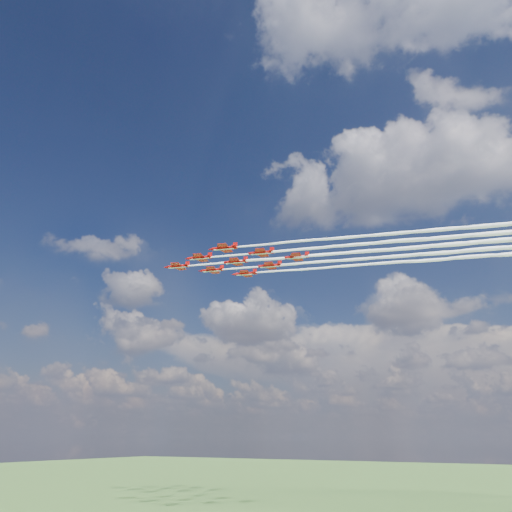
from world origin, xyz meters
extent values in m
plane|color=#2D511E|center=(0.00, 0.00, 0.00)|extent=(600.00, 600.00, 0.00)
cylinder|color=#BB0C0A|center=(-18.01, -10.77, 73.98)|extent=(6.86, 2.85, 0.94)
cone|color=#BB0C0A|center=(-22.13, -11.98, 73.98)|extent=(1.91, 1.39, 0.94)
cone|color=#BB0C0A|center=(-14.14, -9.63, 73.98)|extent=(1.48, 1.19, 0.86)
ellipsoid|color=black|center=(-19.66, -11.26, 74.37)|extent=(1.93, 1.25, 0.61)
cube|color=#BB0C0A|center=(-17.60, -10.65, 73.94)|extent=(4.87, 8.35, 0.12)
cube|color=#BB0C0A|center=(-14.72, -9.80, 73.98)|extent=(2.03, 3.31, 0.10)
cube|color=#BB0C0A|center=(-14.55, -9.75, 74.75)|extent=(1.35, 0.50, 1.55)
cube|color=silver|center=(-18.01, -10.77, 73.55)|extent=(6.40, 2.56, 0.10)
cylinder|color=#BB0C0A|center=(-6.33, -14.18, 73.98)|extent=(6.86, 2.85, 0.94)
cone|color=#BB0C0A|center=(-10.44, -15.39, 73.98)|extent=(1.91, 1.39, 0.94)
cone|color=#BB0C0A|center=(-2.45, -13.04, 73.98)|extent=(1.48, 1.19, 0.86)
ellipsoid|color=black|center=(-7.97, -14.67, 74.37)|extent=(1.93, 1.25, 0.61)
cube|color=#BB0C0A|center=(-5.91, -14.06, 73.94)|extent=(4.87, 8.35, 0.12)
cube|color=#BB0C0A|center=(-3.03, -13.21, 73.98)|extent=(2.03, 3.31, 0.10)
cube|color=#BB0C0A|center=(-2.87, -13.16, 74.75)|extent=(1.35, 0.50, 1.55)
cube|color=silver|center=(-6.33, -14.18, 73.55)|extent=(6.40, 2.56, 0.10)
cylinder|color=#BB0C0A|center=(-10.04, -1.57, 73.98)|extent=(6.86, 2.85, 0.94)
cone|color=#BB0C0A|center=(-14.16, -2.79, 73.98)|extent=(1.91, 1.39, 0.94)
cone|color=#BB0C0A|center=(-6.17, -0.43, 73.98)|extent=(1.48, 1.19, 0.86)
ellipsoid|color=black|center=(-11.68, -2.06, 74.37)|extent=(1.93, 1.25, 0.61)
cube|color=#BB0C0A|center=(-9.62, -1.45, 73.94)|extent=(4.87, 8.35, 0.12)
cube|color=#BB0C0A|center=(-6.74, -0.60, 73.98)|extent=(2.03, 3.31, 0.10)
cube|color=#BB0C0A|center=(-6.58, -0.56, 74.75)|extent=(1.35, 0.50, 1.55)
cube|color=silver|center=(-10.04, -1.57, 73.55)|extent=(6.40, 2.56, 0.10)
cylinder|color=#BB0C0A|center=(5.36, -17.59, 73.98)|extent=(6.86, 2.85, 0.94)
cone|color=#BB0C0A|center=(1.24, -18.80, 73.98)|extent=(1.91, 1.39, 0.94)
cone|color=#BB0C0A|center=(9.23, -16.45, 73.98)|extent=(1.48, 1.19, 0.86)
ellipsoid|color=black|center=(3.71, -18.07, 74.37)|extent=(1.93, 1.25, 0.61)
cube|color=#BB0C0A|center=(5.77, -17.47, 73.94)|extent=(4.87, 8.35, 0.12)
cube|color=#BB0C0A|center=(8.66, -16.62, 73.98)|extent=(2.03, 3.31, 0.10)
cube|color=#BB0C0A|center=(8.82, -16.57, 74.75)|extent=(1.35, 0.50, 1.55)
cube|color=silver|center=(5.36, -17.59, 73.55)|extent=(6.40, 2.56, 0.10)
cylinder|color=#BB0C0A|center=(1.65, -4.98, 73.98)|extent=(6.86, 2.85, 0.94)
cone|color=#BB0C0A|center=(-2.47, -6.20, 73.98)|extent=(1.91, 1.39, 0.94)
cone|color=#BB0C0A|center=(5.52, -3.84, 73.98)|extent=(1.48, 1.19, 0.86)
ellipsoid|color=black|center=(0.00, -5.47, 74.37)|extent=(1.93, 1.25, 0.61)
cube|color=#BB0C0A|center=(2.06, -4.86, 73.94)|extent=(4.87, 8.35, 0.12)
cube|color=#BB0C0A|center=(4.95, -4.01, 73.98)|extent=(2.03, 3.31, 0.10)
cube|color=#BB0C0A|center=(5.11, -3.96, 74.75)|extent=(1.35, 0.50, 1.55)
cube|color=silver|center=(1.65, -4.98, 73.55)|extent=(6.40, 2.56, 0.10)
cylinder|color=#BB0C0A|center=(-2.06, 7.62, 73.98)|extent=(6.86, 2.85, 0.94)
cone|color=#BB0C0A|center=(-6.18, 6.41, 73.98)|extent=(1.91, 1.39, 0.94)
cone|color=#BB0C0A|center=(1.81, 8.76, 73.98)|extent=(1.48, 1.19, 0.86)
ellipsoid|color=black|center=(-3.71, 7.14, 74.37)|extent=(1.93, 1.25, 0.61)
cube|color=#BB0C0A|center=(-1.65, 7.75, 73.94)|extent=(4.87, 8.35, 0.12)
cube|color=#BB0C0A|center=(1.23, 8.59, 73.98)|extent=(2.03, 3.31, 0.10)
cube|color=#BB0C0A|center=(1.40, 8.64, 74.75)|extent=(1.35, 0.50, 1.55)
cube|color=silver|center=(-2.06, 7.62, 73.55)|extent=(6.40, 2.56, 0.10)
cylinder|color=#BB0C0A|center=(13.34, -8.39, 73.98)|extent=(6.86, 2.85, 0.94)
cone|color=#BB0C0A|center=(9.22, -9.60, 73.98)|extent=(1.91, 1.39, 0.94)
cone|color=#BB0C0A|center=(17.21, -7.25, 73.98)|extent=(1.48, 1.19, 0.86)
ellipsoid|color=black|center=(11.69, -8.88, 74.37)|extent=(1.93, 1.25, 0.61)
cube|color=#BB0C0A|center=(13.75, -8.27, 73.94)|extent=(4.87, 8.35, 0.12)
cube|color=#BB0C0A|center=(16.63, -7.42, 73.98)|extent=(2.03, 3.31, 0.10)
cube|color=#BB0C0A|center=(16.80, -7.37, 74.75)|extent=(1.35, 0.50, 1.55)
cube|color=silver|center=(13.34, -8.39, 73.55)|extent=(6.40, 2.56, 0.10)
cylinder|color=#BB0C0A|center=(9.63, 4.22, 73.98)|extent=(6.86, 2.85, 0.94)
cone|color=#BB0C0A|center=(5.51, 3.00, 73.98)|extent=(1.91, 1.39, 0.94)
cone|color=#BB0C0A|center=(13.50, 5.36, 73.98)|extent=(1.48, 1.19, 0.86)
ellipsoid|color=black|center=(7.98, 3.73, 74.37)|extent=(1.93, 1.25, 0.61)
cube|color=#BB0C0A|center=(10.04, 4.34, 73.94)|extent=(4.87, 8.35, 0.12)
cube|color=#BB0C0A|center=(12.92, 5.19, 73.98)|extent=(2.03, 3.31, 0.10)
cube|color=#BB0C0A|center=(13.09, 5.23, 74.75)|extent=(1.35, 0.50, 1.55)
cube|color=silver|center=(9.63, 4.22, 73.55)|extent=(6.40, 2.56, 0.10)
cylinder|color=#BB0C0A|center=(21.31, 0.81, 73.98)|extent=(6.86, 2.85, 0.94)
cone|color=#BB0C0A|center=(17.19, -0.41, 73.98)|extent=(1.91, 1.39, 0.94)
cone|color=#BB0C0A|center=(25.18, 1.95, 73.98)|extent=(1.48, 1.19, 0.86)
ellipsoid|color=black|center=(19.67, 0.32, 74.37)|extent=(1.93, 1.25, 0.61)
cube|color=#BB0C0A|center=(21.72, 0.93, 73.94)|extent=(4.87, 8.35, 0.12)
cube|color=#BB0C0A|center=(24.61, 1.78, 73.98)|extent=(2.03, 3.31, 0.10)
cube|color=#BB0C0A|center=(24.77, 1.83, 74.75)|extent=(1.35, 0.50, 1.55)
cube|color=silver|center=(21.31, 0.81, 73.55)|extent=(6.40, 2.56, 0.10)
camera|label=1|loc=(85.19, -137.49, 19.11)|focal=35.00mm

